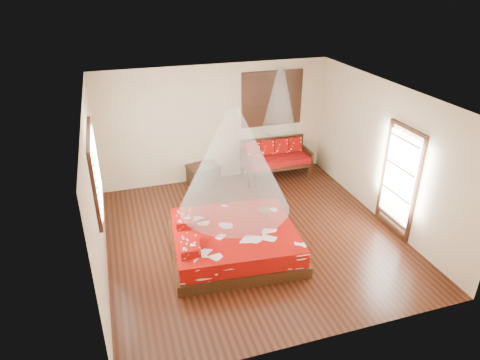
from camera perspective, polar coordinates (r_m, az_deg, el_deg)
name	(u,v)px	position (r m, az deg, el deg)	size (l,w,h in m)	color
room	(254,171)	(7.75, 1.85, 1.19)	(5.54, 5.54, 2.84)	black
bed	(233,241)	(7.86, -0.90, -8.08)	(2.43, 2.24, 0.65)	black
daybed	(275,157)	(10.60, 4.73, 3.06)	(1.67, 0.74, 0.94)	black
storage_chest	(204,175)	(10.28, -4.88, 0.66)	(0.83, 0.68, 0.50)	black
shutter_panel	(272,99)	(10.43, 4.31, 10.75)	(1.52, 0.06, 1.32)	black
window_left	(95,171)	(7.45, -18.74, 1.17)	(0.10, 1.74, 1.34)	black
glazed_door	(399,181)	(8.66, 20.43, -0.18)	(0.08, 1.02, 2.16)	black
wine_tray	(265,209)	(8.24, 3.33, -3.90)	(0.24, 0.24, 0.19)	brown
mosquito_net_main	(234,160)	(7.08, -0.81, 2.66)	(1.92, 1.92, 1.80)	white
mosquito_net_daybed	(280,100)	(9.99, 5.32, 10.60)	(0.81, 0.81, 1.50)	white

